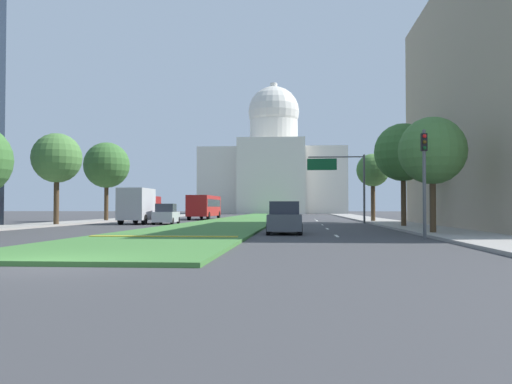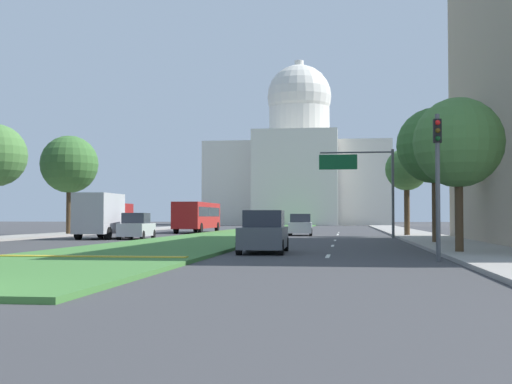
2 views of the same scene
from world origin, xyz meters
The scene contains 18 objects.
ground_plane centered at (0.00, 60.87, 0.00)m, with size 267.84×267.84×0.00m, color #3D3D3F.
grass_median centered at (0.00, 54.79, 0.07)m, with size 7.80×109.57×0.14m, color #427A38.
median_curb_nose centered at (0.00, 11.71, 0.16)m, with size 7.02×0.50×0.04m, color gold.
lane_dashes_right centered at (8.33, 38.21, 0.00)m, with size 0.16×43.15×0.01m.
sidewalk_left centered at (-14.76, 48.70, 0.07)m, with size 4.00×109.57×0.15m, color #9E9991.
sidewalk_right centered at (14.76, 48.70, 0.07)m, with size 4.00×109.57×0.15m, color #9E9991.
capitol_building centered at (0.00, 120.90, 10.96)m, with size 34.84×24.96×32.53m.
traffic_light_near_right centered at (12.26, 12.83, 3.31)m, with size 0.28×0.35×5.20m.
overhead_guide_sign centered at (10.44, 38.54, 4.64)m, with size 5.46×0.20×6.50m.
street_tree_right_near centered at (13.66, 17.10, 4.62)m, with size 3.71×3.71×6.49m.
street_tree_right_mid centered at (14.07, 27.72, 5.59)m, with size 4.30×4.30×7.76m.
street_tree_left_far centered at (-13.99, 42.65, 5.96)m, with size 4.82×4.82×8.40m.
street_tree_right_far centered at (13.78, 42.33, 5.22)m, with size 3.32×3.32×6.95m.
sedan_lead_stopped centered at (5.49, 17.79, 0.86)m, with size 2.07×4.45×1.85m.
sedan_midblock centered at (-5.49, 34.38, 0.85)m, with size 2.08×4.34×1.84m.
sedan_distant centered at (5.26, 45.36, 0.84)m, with size 2.14×4.48×1.81m.
box_truck_delivery centered at (-8.10, 34.82, 1.68)m, with size 2.40×6.40×3.20m.
city_bus centered at (-5.49, 53.97, 1.77)m, with size 2.62×11.00×2.95m.
Camera 2 is at (9.04, -11.57, 1.58)m, focal length 47.56 mm.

